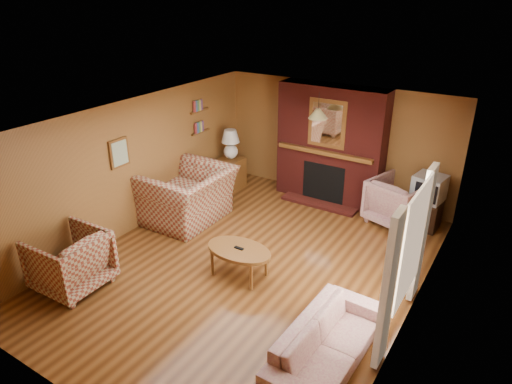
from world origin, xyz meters
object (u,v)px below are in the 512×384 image
Objects in this scene: plaid_armchair at (70,261)px; coffee_table at (239,251)px; fireplace at (330,146)px; crt_tv at (429,188)px; tv_stand at (425,213)px; table_lamp at (230,143)px; plaid_loveseat at (188,196)px; side_table at (231,172)px; floral_armchair at (398,202)px; floral_sofa at (327,343)px.

plaid_armchair is 0.92× the size of coffee_table.
fireplace is 2.09m from crt_tv.
coffee_table is at bearing 127.23° from plaid_armchair.
crt_tv is (0.00, -0.01, 0.52)m from tv_stand.
table_lamp reaches higher than coffee_table.
plaid_loveseat is 2.78× the size of tv_stand.
fireplace is at bearing 90.05° from coffee_table.
table_lamp reaches higher than plaid_armchair.
table_lamp is (0.00, -0.00, 0.69)m from side_table.
crt_tv is (4.00, 4.70, 0.36)m from plaid_armchair.
plaid_armchair is at bearing 69.81° from floral_armchair.
floral_armchair is (-0.35, 3.97, 0.16)m from floral_sofa.
floral_armchair is at bearing -168.83° from crt_tv.
floral_sofa is at bearing -42.94° from table_lamp.
coffee_table is (0.00, -3.32, -0.75)m from fireplace.
crt_tv is (2.05, -0.19, -0.38)m from fireplace.
fireplace reaches higher than plaid_loveseat.
floral_armchair is 3.40m from coffee_table.
fireplace is 4.25× the size of tv_stand.
plaid_loveseat reaches higher than plaid_armchair.
floral_sofa is 1.80× the size of coffee_table.
tv_stand is 0.96× the size of crt_tv.
plaid_loveseat is 1.79m from side_table.
plaid_armchair is 4.39m from table_lamp.
coffee_table is 3.49m from side_table.
side_table is 1.01× the size of table_lamp.
plaid_loveseat reaches higher than side_table.
side_table is (-0.15, 4.35, -0.12)m from plaid_armchair.
floral_sofa is at bearing -92.11° from crt_tv.
table_lamp is at bearing -172.70° from plaid_loveseat.
floral_armchair is at bearing 141.24° from plaid_armchair.
plaid_loveseat is 2.59m from plaid_armchair.
plaid_armchair is 6.17m from tv_stand.
coffee_table is at bearing 60.32° from plaid_loveseat.
floral_sofa and tv_stand have the same top height.
floral_sofa is at bearing -42.94° from side_table.
fireplace is at bearing 174.70° from crt_tv.
plaid_armchair reaches higher than coffee_table.
tv_stand is (2.05, 3.14, -0.15)m from coffee_table.
fireplace reaches higher than table_lamp.
floral_armchair is at bearing 119.80° from plaid_loveseat.
table_lamp reaches higher than floral_sofa.
floral_armchair is at bearing 7.05° from floral_sofa.
table_lamp reaches higher than tv_stand.
fireplace reaches higher than plaid_armchair.
side_table reaches higher than tv_stand.
table_lamp is (-2.10, -0.53, -0.16)m from fireplace.
floral_sofa is at bearing -87.87° from tv_stand.
tv_stand is (3.90, 2.11, -0.23)m from plaid_loveseat.
fireplace is 2.17m from table_lamp.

